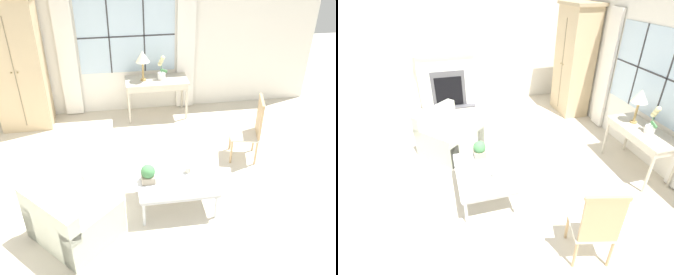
% 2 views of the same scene
% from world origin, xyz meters
% --- Properties ---
extents(ground_plane, '(14.00, 14.00, 0.00)m').
position_xyz_m(ground_plane, '(0.00, 0.00, 0.00)').
color(ground_plane, beige).
extents(wall_back_windowed, '(7.20, 0.14, 2.80)m').
position_xyz_m(wall_back_windowed, '(0.00, 3.02, 1.39)').
color(wall_back_windowed, white).
rests_on(wall_back_windowed, ground_plane).
extents(armoire, '(0.95, 0.61, 2.36)m').
position_xyz_m(armoire, '(-1.89, 2.68, 1.19)').
color(armoire, tan).
rests_on(armoire, ground_plane).
extents(console_table, '(1.14, 0.53, 0.75)m').
position_xyz_m(console_table, '(0.49, 2.67, 0.66)').
color(console_table, beige).
rests_on(console_table, ground_plane).
extents(table_lamp, '(0.25, 0.25, 0.56)m').
position_xyz_m(table_lamp, '(0.25, 2.67, 1.19)').
color(table_lamp, '#9E7F47').
rests_on(table_lamp, console_table).
extents(potted_orchid, '(0.19, 0.15, 0.44)m').
position_xyz_m(potted_orchid, '(0.58, 2.69, 0.92)').
color(potted_orchid, white).
rests_on(potted_orchid, console_table).
extents(armchair_upholstered, '(1.24, 1.24, 0.77)m').
position_xyz_m(armchair_upholstered, '(-0.90, -0.22, 0.26)').
color(armchair_upholstered, beige).
rests_on(armchair_upholstered, ground_plane).
extents(side_chair_wooden, '(0.53, 0.53, 1.05)m').
position_xyz_m(side_chair_wooden, '(1.79, 1.08, 0.58)').
color(side_chair_wooden, beige).
rests_on(side_chair_wooden, ground_plane).
extents(coffee_table, '(1.04, 0.76, 0.43)m').
position_xyz_m(coffee_table, '(0.44, 0.15, 0.39)').
color(coffee_table, silver).
rests_on(coffee_table, ground_plane).
extents(potted_plant_small, '(0.19, 0.19, 0.26)m').
position_xyz_m(potted_plant_small, '(0.07, 0.18, 0.56)').
color(potted_plant_small, tan).
rests_on(potted_plant_small, coffee_table).
extents(pillar_candle, '(0.12, 0.12, 0.11)m').
position_xyz_m(pillar_candle, '(0.62, 0.28, 0.48)').
color(pillar_candle, silver).
rests_on(pillar_candle, coffee_table).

